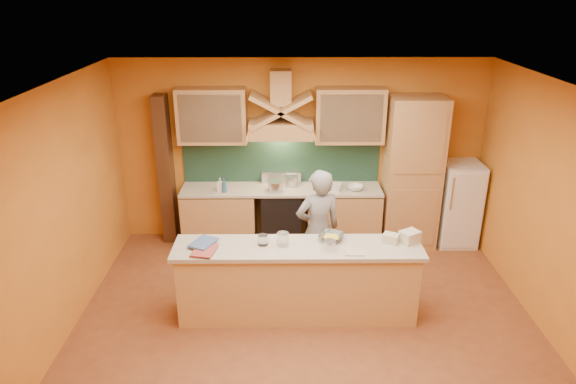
{
  "coord_description": "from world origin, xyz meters",
  "views": [
    {
      "loc": [
        -0.26,
        -4.97,
        3.76
      ],
      "look_at": [
        -0.21,
        0.9,
        1.38
      ],
      "focal_mm": 32.0,
      "sensor_mm": 36.0,
      "label": 1
    }
  ],
  "objects_px": {
    "mixing_bowl": "(331,237)",
    "person": "(318,230)",
    "fridge": "(458,204)",
    "kitchen_scale": "(330,246)",
    "stove": "(281,216)"
  },
  "relations": [
    {
      "from": "mixing_bowl",
      "to": "person",
      "type": "bearing_deg",
      "value": 103.48
    },
    {
      "from": "fridge",
      "to": "kitchen_scale",
      "type": "xyz_separation_m",
      "value": [
        -2.14,
        -1.99,
        0.34
      ]
    },
    {
      "from": "kitchen_scale",
      "to": "mixing_bowl",
      "type": "distance_m",
      "value": 0.26
    },
    {
      "from": "person",
      "to": "kitchen_scale",
      "type": "xyz_separation_m",
      "value": [
        0.08,
        -0.76,
        0.17
      ]
    },
    {
      "from": "stove",
      "to": "mixing_bowl",
      "type": "height_order",
      "value": "mixing_bowl"
    },
    {
      "from": "kitchen_scale",
      "to": "mixing_bowl",
      "type": "bearing_deg",
      "value": 80.4
    },
    {
      "from": "stove",
      "to": "kitchen_scale",
      "type": "height_order",
      "value": "kitchen_scale"
    },
    {
      "from": "person",
      "to": "kitchen_scale",
      "type": "relative_size",
      "value": 14.32
    },
    {
      "from": "person",
      "to": "kitchen_scale",
      "type": "bearing_deg",
      "value": 79.71
    },
    {
      "from": "person",
      "to": "mixing_bowl",
      "type": "distance_m",
      "value": 0.55
    },
    {
      "from": "person",
      "to": "kitchen_scale",
      "type": "distance_m",
      "value": 0.79
    },
    {
      "from": "fridge",
      "to": "mixing_bowl",
      "type": "relative_size",
      "value": 4.43
    },
    {
      "from": "stove",
      "to": "person",
      "type": "relative_size",
      "value": 0.55
    },
    {
      "from": "person",
      "to": "stove",
      "type": "bearing_deg",
      "value": -84.89
    },
    {
      "from": "stove",
      "to": "person",
      "type": "height_order",
      "value": "person"
    }
  ]
}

